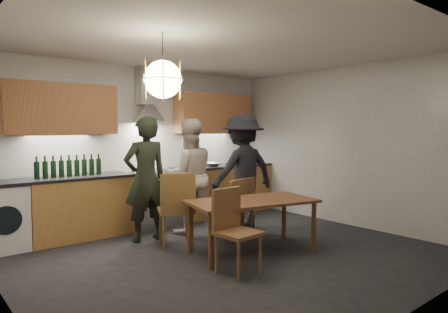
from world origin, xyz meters
TOP-DOWN VIEW (x-y plane):
  - ground at (0.00, 0.00)m, footprint 5.00×5.00m
  - room_shell at (0.00, 0.00)m, footprint 5.02×4.52m
  - counter_run at (0.02, 1.95)m, footprint 5.00×0.62m
  - range_stove at (0.00, 1.94)m, footprint 0.90×0.60m
  - wall_fixtures at (0.00, 2.07)m, footprint 4.30×0.54m
  - pendant_lamp at (-1.00, -0.10)m, footprint 0.43×0.43m
  - dining_table at (0.26, -0.15)m, footprint 1.74×1.14m
  - chair_back_left at (-0.39, 0.61)m, footprint 0.60×0.60m
  - chair_back_mid at (0.38, 0.38)m, footprint 0.49×0.49m
  - chair_back_right at (0.71, 0.55)m, footprint 0.48×0.48m
  - chair_front at (-0.39, -0.53)m, footprint 0.44×0.44m
  - person_left at (-0.53, 1.18)m, footprint 0.66×0.45m
  - person_mid at (0.19, 1.17)m, footprint 1.00×0.88m
  - person_right at (1.07, 0.93)m, footprint 1.23×0.78m
  - mixing_bowl at (1.21, 1.88)m, footprint 0.28×0.28m
  - stock_pot at (1.76, 1.90)m, footprint 0.25×0.25m
  - wine_bottles at (-1.32, 1.95)m, footprint 0.94×0.07m

SIDE VIEW (x-z plane):
  - ground at x=0.00m, z-range 0.00..0.00m
  - range_stove at x=0.00m, z-range -0.02..0.90m
  - counter_run at x=0.02m, z-range 0.00..0.90m
  - chair_back_right at x=0.71m, z-range 0.06..0.92m
  - chair_back_mid at x=0.38m, z-range 0.06..0.94m
  - chair_front at x=-0.39m, z-range 0.07..0.99m
  - chair_back_left at x=-0.39m, z-range 0.07..1.08m
  - dining_table at x=0.26m, z-range 0.26..0.94m
  - person_mid at x=0.19m, z-range 0.00..1.73m
  - person_left at x=-0.53m, z-range 0.00..1.75m
  - person_right at x=1.07m, z-range 0.00..1.81m
  - mixing_bowl at x=1.21m, z-range 0.90..0.97m
  - stock_pot at x=1.76m, z-range 0.90..1.03m
  - wine_bottles at x=-1.32m, z-range 0.90..1.20m
  - room_shell at x=0.00m, z-range 0.40..3.01m
  - wall_fixtures at x=0.00m, z-range 1.32..2.42m
  - pendant_lamp at x=-1.00m, z-range 1.75..2.45m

